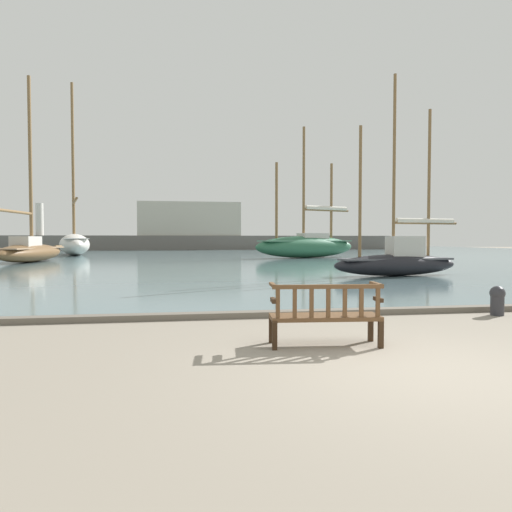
# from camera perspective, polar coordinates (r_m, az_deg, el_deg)

# --- Properties ---
(ground_plane) EXTENTS (160.00, 160.00, 0.00)m
(ground_plane) POSITION_cam_1_polar(r_m,az_deg,el_deg) (5.98, 18.85, -13.14)
(ground_plane) COLOR gray
(harbor_water) EXTENTS (100.00, 80.00, 0.08)m
(harbor_water) POSITION_cam_1_polar(r_m,az_deg,el_deg) (49.20, -5.75, 0.32)
(harbor_water) COLOR slate
(harbor_water) RESTS_ON ground
(quay_edge_kerb) EXTENTS (40.00, 0.30, 0.12)m
(quay_edge_kerb) POSITION_cam_1_polar(r_m,az_deg,el_deg) (9.47, 7.86, -7.04)
(quay_edge_kerb) COLOR #675F54
(quay_edge_kerb) RESTS_ON ground
(park_bench) EXTENTS (1.64, 0.65, 0.92)m
(park_bench) POSITION_cam_1_polar(r_m,az_deg,el_deg) (6.78, 8.65, -7.18)
(park_bench) COLOR #322113
(park_bench) RESTS_ON ground
(sailboat_mid_starboard) EXTENTS (5.58, 11.81, 16.16)m
(sailboat_mid_starboard) POSITION_cam_1_polar(r_m,az_deg,el_deg) (46.23, -21.77, 1.54)
(sailboat_mid_starboard) COLOR silver
(sailboat_mid_starboard) RESTS_ON harbor_water
(sailboat_centre_channel) EXTENTS (9.33, 5.08, 10.36)m
(sailboat_centre_channel) POSITION_cam_1_polar(r_m,az_deg,el_deg) (36.64, 6.33, 1.45)
(sailboat_centre_channel) COLOR #2D6647
(sailboat_centre_channel) RESTS_ON harbor_water
(sailboat_distant_harbor) EXTENTS (3.06, 9.60, 12.08)m
(sailboat_distant_harbor) POSITION_cam_1_polar(r_m,az_deg,el_deg) (33.13, -26.40, 0.70)
(sailboat_distant_harbor) COLOR brown
(sailboat_distant_harbor) RESTS_ON harbor_water
(sailboat_nearest_starboard) EXTENTS (5.66, 1.91, 8.08)m
(sailboat_nearest_starboard) POSITION_cam_1_polar(r_m,az_deg,el_deg) (19.39, 17.29, -0.32)
(sailboat_nearest_starboard) COLOR black
(sailboat_nearest_starboard) RESTS_ON harbor_water
(mooring_bollard) EXTENTS (0.30, 0.30, 0.61)m
(mooring_bollard) POSITION_cam_1_polar(r_m,az_deg,el_deg) (10.61, 27.94, -4.79)
(mooring_bollard) COLOR #2D2D33
(mooring_bollard) RESTS_ON ground
(far_breakwater) EXTENTS (55.05, 2.40, 6.83)m
(far_breakwater) POSITION_cam_1_polar(r_m,az_deg,el_deg) (65.27, -7.30, 2.64)
(far_breakwater) COLOR #66605B
(far_breakwater) RESTS_ON ground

